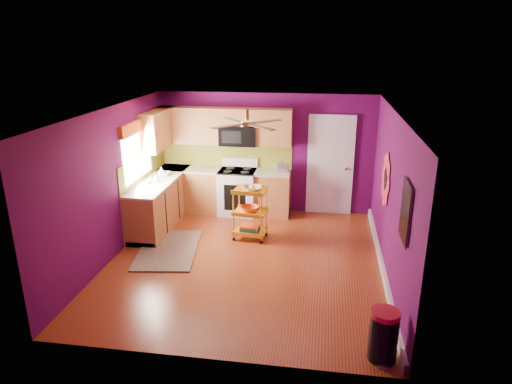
# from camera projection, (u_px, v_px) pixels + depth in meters

# --- Properties ---
(ground) EXTENTS (5.00, 5.00, 0.00)m
(ground) POSITION_uv_depth(u_px,v_px,m) (246.00, 261.00, 7.65)
(ground) COLOR maroon
(ground) RESTS_ON ground
(room_envelope) EXTENTS (4.54, 5.04, 2.52)m
(room_envelope) POSITION_uv_depth(u_px,v_px,m) (247.00, 167.00, 7.13)
(room_envelope) COLOR #4F0946
(room_envelope) RESTS_ON ground
(lower_cabinets) EXTENTS (2.81, 2.31, 0.94)m
(lower_cabinets) POSITION_uv_depth(u_px,v_px,m) (197.00, 197.00, 9.41)
(lower_cabinets) COLOR #975729
(lower_cabinets) RESTS_ON ground
(electric_range) EXTENTS (0.76, 0.66, 1.13)m
(electric_range) POSITION_uv_depth(u_px,v_px,m) (238.00, 191.00, 9.61)
(electric_range) COLOR white
(electric_range) RESTS_ON ground
(upper_cabinetry) EXTENTS (2.80, 2.30, 1.26)m
(upper_cabinetry) POSITION_uv_depth(u_px,v_px,m) (204.00, 128.00, 9.29)
(upper_cabinetry) COLOR #975729
(upper_cabinetry) RESTS_ON ground
(left_window) EXTENTS (0.08, 1.35, 1.08)m
(left_window) POSITION_uv_depth(u_px,v_px,m) (137.00, 142.00, 8.40)
(left_window) COLOR white
(left_window) RESTS_ON ground
(panel_door) EXTENTS (0.95, 0.11, 2.15)m
(panel_door) POSITION_uv_depth(u_px,v_px,m) (330.00, 166.00, 9.44)
(panel_door) COLOR white
(panel_door) RESTS_ON ground
(right_wall_art) EXTENTS (0.04, 2.74, 1.04)m
(right_wall_art) POSITION_uv_depth(u_px,v_px,m) (394.00, 192.00, 6.56)
(right_wall_art) COLOR black
(right_wall_art) RESTS_ON ground
(ceiling_fan) EXTENTS (1.01, 1.01, 0.26)m
(ceiling_fan) POSITION_uv_depth(u_px,v_px,m) (247.00, 123.00, 7.11)
(ceiling_fan) COLOR #BF8C3F
(ceiling_fan) RESTS_ON ground
(shag_rug) EXTENTS (1.22, 1.75, 0.02)m
(shag_rug) POSITION_uv_depth(u_px,v_px,m) (168.00, 249.00, 8.03)
(shag_rug) COLOR black
(shag_rug) RESTS_ON ground
(rolling_cart) EXTENTS (0.63, 0.49, 1.06)m
(rolling_cart) POSITION_uv_depth(u_px,v_px,m) (250.00, 211.00, 8.35)
(rolling_cart) COLOR yellow
(rolling_cart) RESTS_ON ground
(trash_can) EXTENTS (0.35, 0.37, 0.63)m
(trash_can) POSITION_uv_depth(u_px,v_px,m) (384.00, 335.00, 5.22)
(trash_can) COLOR black
(trash_can) RESTS_ON ground
(teal_kettle) EXTENTS (0.18, 0.18, 0.21)m
(teal_kettle) POSITION_uv_depth(u_px,v_px,m) (281.00, 167.00, 9.38)
(teal_kettle) COLOR #1577A3
(teal_kettle) RESTS_ON lower_cabinets
(toaster) EXTENTS (0.22, 0.15, 0.18)m
(toaster) POSITION_uv_depth(u_px,v_px,m) (283.00, 168.00, 9.31)
(toaster) COLOR beige
(toaster) RESTS_ON lower_cabinets
(soap_bottle_a) EXTENTS (0.08, 0.08, 0.18)m
(soap_bottle_a) POSITION_uv_depth(u_px,v_px,m) (156.00, 178.00, 8.67)
(soap_bottle_a) COLOR #EA3F72
(soap_bottle_a) RESTS_ON lower_cabinets
(soap_bottle_b) EXTENTS (0.15, 0.15, 0.19)m
(soap_bottle_b) POSITION_uv_depth(u_px,v_px,m) (161.00, 172.00, 9.05)
(soap_bottle_b) COLOR white
(soap_bottle_b) RESTS_ON lower_cabinets
(counter_dish) EXTENTS (0.25, 0.25, 0.06)m
(counter_dish) POSITION_uv_depth(u_px,v_px,m) (164.00, 174.00, 9.12)
(counter_dish) COLOR white
(counter_dish) RESTS_ON lower_cabinets
(counter_cup) EXTENTS (0.11, 0.11, 0.09)m
(counter_cup) POSITION_uv_depth(u_px,v_px,m) (148.00, 181.00, 8.60)
(counter_cup) COLOR white
(counter_cup) RESTS_ON lower_cabinets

